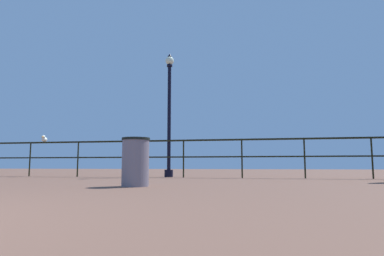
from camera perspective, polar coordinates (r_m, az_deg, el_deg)
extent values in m
cube|color=black|center=(9.85, -6.33, -2.26)|extent=(18.73, 0.05, 0.05)
cube|color=black|center=(9.83, -6.37, -5.10)|extent=(18.73, 0.04, 0.04)
cylinder|color=black|center=(11.82, -26.53, -4.96)|extent=(0.04, 0.04, 1.09)
cylinder|color=black|center=(10.87, -19.37, -5.19)|extent=(0.04, 0.04, 1.09)
cylinder|color=black|center=(10.12, -10.99, -5.37)|extent=(0.04, 0.04, 1.09)
cylinder|color=black|center=(9.61, -1.50, -5.43)|extent=(0.04, 0.04, 1.09)
cylinder|color=black|center=(9.38, 8.75, -5.33)|extent=(0.04, 0.04, 1.09)
cylinder|color=black|center=(9.46, 19.14, -5.05)|extent=(0.04, 0.04, 1.09)
cylinder|color=black|center=(9.84, 29.03, -4.64)|extent=(0.04, 0.04, 1.09)
cylinder|color=black|center=(10.01, -4.11, -7.94)|extent=(0.26, 0.26, 0.22)
cylinder|color=black|center=(10.12, -4.03, 1.89)|extent=(0.11, 0.11, 3.23)
cylinder|color=black|center=(10.49, -3.95, 10.82)|extent=(0.17, 0.17, 0.06)
sphere|color=silver|center=(10.54, -3.95, 11.67)|extent=(0.27, 0.27, 0.27)
cone|color=black|center=(10.60, -3.94, 12.62)|extent=(0.13, 0.13, 0.10)
ellipsoid|color=white|center=(11.56, -24.45, -1.84)|extent=(0.25, 0.32, 0.15)
ellipsoid|color=gray|center=(11.56, -24.44, -1.73)|extent=(0.20, 0.28, 0.05)
sphere|color=white|center=(11.45, -24.60, -1.45)|extent=(0.12, 0.12, 0.12)
cone|color=gold|center=(11.37, -24.71, -1.41)|extent=(0.06, 0.06, 0.05)
cube|color=gray|center=(11.71, -24.25, -1.86)|extent=(0.10, 0.11, 0.02)
cylinder|color=slate|center=(5.61, -9.88, -6.08)|extent=(0.45, 0.45, 0.78)
cylinder|color=black|center=(5.63, -9.80, -1.91)|extent=(0.48, 0.48, 0.04)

